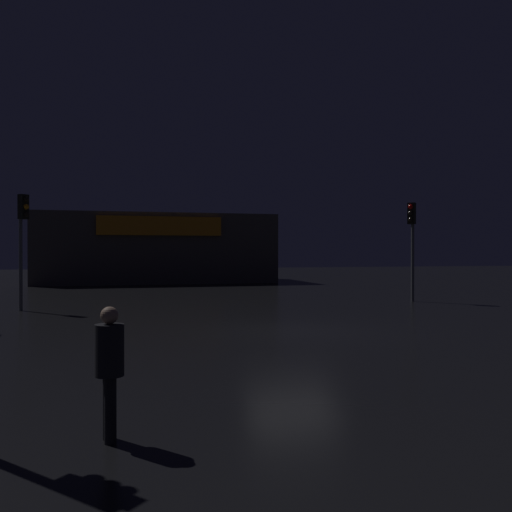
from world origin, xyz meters
name	(u,v)px	position (x,y,z in m)	size (l,w,h in m)	color
ground_plane	(292,331)	(0.00, 0.00, 0.00)	(120.00, 120.00, 0.00)	black
store_building	(155,249)	(-1.64, 26.95, 2.46)	(16.67, 8.34, 4.91)	#4C4742
traffic_signal_main	(23,226)	(-8.11, 7.60, 3.20)	(0.42, 0.42, 4.38)	#595B60
traffic_signal_cross_right	(412,231)	(8.09, 7.30, 3.13)	(0.43, 0.42, 4.41)	#595B60
pedestrian	(109,363)	(-4.97, -8.05, 0.92)	(0.38, 0.38, 1.58)	black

